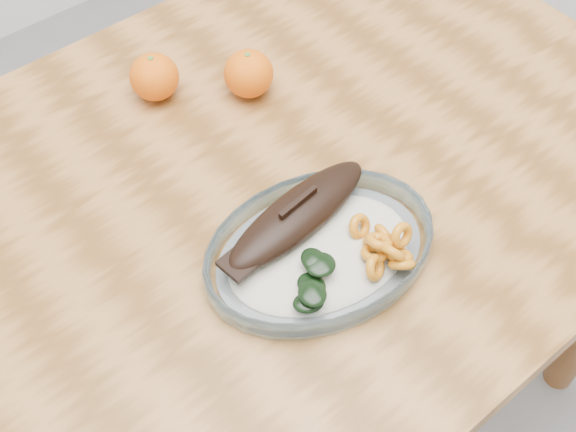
# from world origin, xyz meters

# --- Properties ---
(ground) EXTENTS (3.00, 3.00, 0.00)m
(ground) POSITION_xyz_m (0.00, 0.00, 0.00)
(ground) COLOR slate
(ground) RESTS_ON ground
(dining_table) EXTENTS (1.20, 0.80, 0.75)m
(dining_table) POSITION_xyz_m (0.00, 0.00, 0.65)
(dining_table) COLOR brown
(dining_table) RESTS_ON ground
(plated_meal) EXTENTS (0.61, 0.61, 0.08)m
(plated_meal) POSITION_xyz_m (-0.01, -0.14, 0.77)
(plated_meal) COLOR white
(plated_meal) RESTS_ON dining_table
(orange_left) EXTENTS (0.07, 0.07, 0.07)m
(orange_left) POSITION_xyz_m (-0.01, 0.22, 0.78)
(orange_left) COLOR #EC5F04
(orange_left) RESTS_ON dining_table
(orange_right) EXTENTS (0.07, 0.07, 0.07)m
(orange_right) POSITION_xyz_m (0.10, 0.14, 0.79)
(orange_right) COLOR #EC5F04
(orange_right) RESTS_ON dining_table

